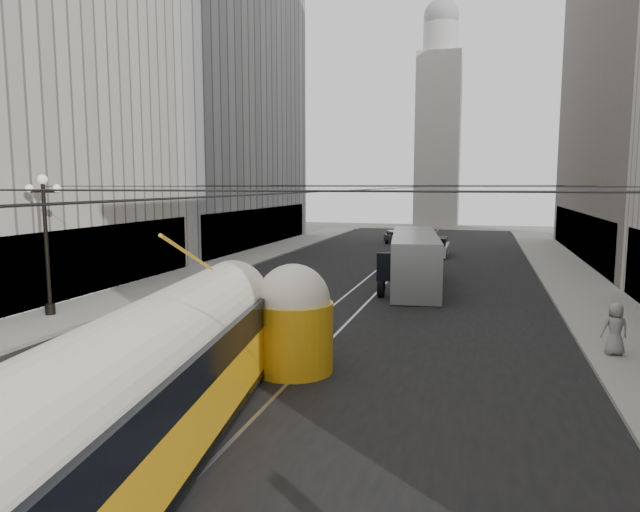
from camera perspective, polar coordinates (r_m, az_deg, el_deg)
The scene contains 14 objects.
road at distance 36.81m, azimuth 5.78°, elevation -2.36°, with size 20.00×85.00×0.02m, color black.
sidewalk_left at distance 43.73m, azimuth -9.06°, elevation -0.80°, with size 4.00×72.00×0.15m, color gray.
sidewalk_right at distance 40.11m, azimuth 23.84°, elevation -2.04°, with size 4.00×72.00×0.15m, color gray.
rail_left at distance 36.95m, azimuth 4.63°, elevation -2.31°, with size 0.12×85.00×0.04m, color gray.
rail_right at distance 36.69m, azimuth 6.93°, elevation -2.41°, with size 0.12×85.00×0.04m, color gray.
building_left_far at distance 58.19m, azimuth -11.60°, elevation 15.18°, with size 12.60×28.60×28.60m.
distant_tower at distance 83.96m, azimuth 11.77°, elevation 13.12°, with size 6.00×6.00×31.36m.
lamppost_left_mid at distance 28.54m, azimuth -25.72°, elevation 1.77°, with size 1.86×0.44×6.37m.
catenary at distance 35.29m, azimuth 5.80°, elevation 6.82°, with size 25.00×72.00×0.23m.
streetcar at distance 13.11m, azimuth -16.93°, elevation -12.42°, with size 4.67×16.26×3.60m.
city_bus at distance 34.76m, azimuth 9.41°, elevation -0.12°, with size 4.17×12.63×3.14m.
sedan_white_far at distance 49.74m, azimuth 11.52°, elevation 0.85°, with size 2.10×5.02×1.58m.
sedan_dark_far at distance 59.94m, azimuth 7.59°, elevation 1.85°, with size 3.06×4.31×1.26m.
pedestrian_sidewalk_right at distance 22.54m, azimuth 27.42°, elevation -6.50°, with size 0.90×0.55×1.84m, color gray.
Camera 1 is at (6.31, -3.25, 6.09)m, focal length 32.00 mm.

